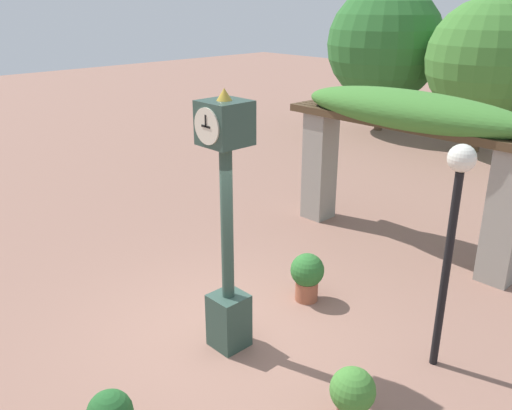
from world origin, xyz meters
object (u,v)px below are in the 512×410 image
at_px(potted_plant_near_left, 307,275).
at_px(lamp_post, 454,211).
at_px(pedestal_clock, 227,227).
at_px(potted_plant_near_right, 352,394).

distance_m(potted_plant_near_left, lamp_post, 2.75).
xyz_separation_m(pedestal_clock, lamp_post, (2.12, 1.65, 0.37)).
relative_size(potted_plant_near_left, potted_plant_near_right, 1.14).
relative_size(pedestal_clock, potted_plant_near_right, 5.08).
height_order(pedestal_clock, potted_plant_near_left, pedestal_clock).
distance_m(potted_plant_near_right, lamp_post, 2.37).
xyz_separation_m(potted_plant_near_left, potted_plant_near_right, (2.08, -1.61, -0.06)).
xyz_separation_m(pedestal_clock, potted_plant_near_right, (2.02, 0.04, -1.36)).
height_order(potted_plant_near_left, lamp_post, lamp_post).
distance_m(pedestal_clock, potted_plant_near_left, 2.10).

